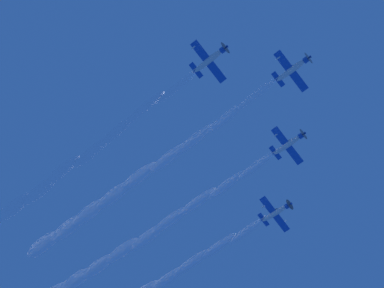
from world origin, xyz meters
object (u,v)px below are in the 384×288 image
Objects in this scene: airplane_slot_tail at (276,212)px; airplane_left_wingman at (289,144)px; airplane_lead at (293,69)px; airplane_right_wingman at (210,59)px.

airplane_left_wingman is at bearing 35.98° from airplane_slot_tail.
airplane_slot_tail is at bearing -144.02° from airplane_left_wingman.
airplane_slot_tail is (-23.63, -14.98, -0.20)m from airplane_lead.
airplane_lead reaches higher than airplane_slot_tail.
airplane_slot_tail is at bearing -147.62° from airplane_lead.
airplane_lead reaches higher than airplane_right_wingman.
airplane_right_wingman is 32.78m from airplane_slot_tail.
airplane_lead is 13.85m from airplane_left_wingman.
airplane_lead is at bearing 32.38° from airplane_slot_tail.
airplane_left_wingman is (-12.15, -6.65, 0.27)m from airplane_lead.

